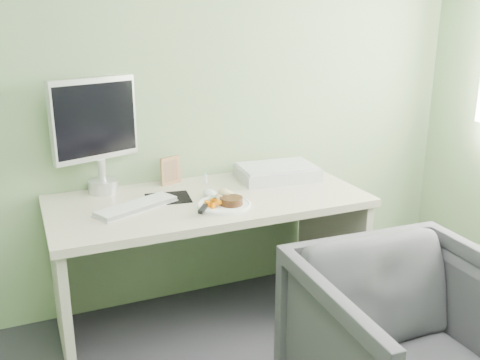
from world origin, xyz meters
name	(u,v)px	position (x,y,z in m)	size (l,w,h in m)	color
wall_back	(183,68)	(0.00, 2.00, 1.35)	(3.50, 3.50, 0.00)	#879F70
desk	(209,230)	(0.00, 1.62, 0.55)	(1.60, 0.75, 0.73)	beige
plate	(224,205)	(0.03, 1.46, 0.74)	(0.27, 0.27, 0.01)	white
steak	(231,201)	(0.05, 1.44, 0.76)	(0.11, 0.11, 0.04)	black
potato_pile	(226,194)	(0.05, 1.52, 0.77)	(0.11, 0.08, 0.06)	tan
carrot_heap	(214,201)	(-0.03, 1.46, 0.77)	(0.07, 0.06, 0.05)	orange
steak_knife	(205,206)	(-0.08, 1.44, 0.76)	(0.16, 0.22, 0.02)	silver
mousepad	(168,198)	(-0.19, 1.69, 0.73)	(0.22, 0.19, 0.00)	black
keyboard	(136,206)	(-0.38, 1.60, 0.75)	(0.41, 0.12, 0.02)	white
computer_mouse	(210,194)	(0.01, 1.62, 0.75)	(0.06, 0.11, 0.04)	white
photo_frame	(171,170)	(-0.11, 1.92, 0.81)	(0.13, 0.01, 0.16)	#8B5D40
eyedrop_bottle	(206,178)	(0.07, 1.85, 0.76)	(0.02, 0.02, 0.06)	white
scanner	(277,173)	(0.47, 1.78, 0.76)	(0.44, 0.29, 0.07)	silver
monitor	(98,129)	(-0.48, 1.94, 1.07)	(0.48, 0.21, 0.60)	silver
desk_chair	(410,352)	(0.45, 0.56, 0.37)	(0.79, 0.82, 0.74)	#37363B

